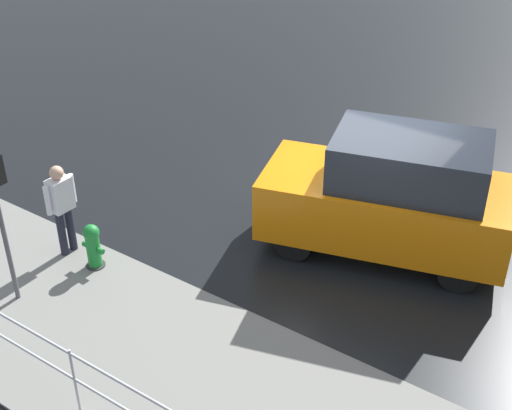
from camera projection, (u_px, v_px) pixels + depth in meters
name	position (u px, v px, depth m)	size (l,w,h in m)	color
ground_plane	(352.00, 237.00, 12.08)	(60.00, 60.00, 0.00)	black
kerb_strip	(199.00, 389.00, 9.13)	(24.00, 3.20, 0.04)	slate
moving_hatchback	(391.00, 196.00, 11.24)	(4.22, 2.71, 2.06)	orange
fire_hydrant	(93.00, 247.00, 11.14)	(0.42, 0.31, 0.80)	#197A2D
pedestrian	(62.00, 204.00, 11.18)	(0.26, 0.57, 1.62)	silver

